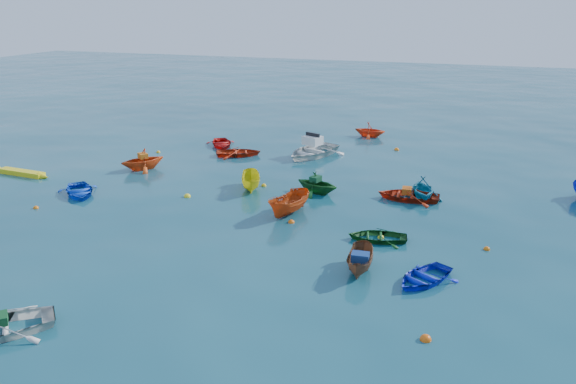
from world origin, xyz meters
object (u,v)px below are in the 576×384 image
(motorboat_white, at_px, (312,156))
(dinghy_blue_se, at_px, (423,281))
(kayak_yellow, at_px, (22,175))
(dinghy_blue_sw, at_px, (80,195))

(motorboat_white, bearing_deg, dinghy_blue_se, -38.55)
(kayak_yellow, bearing_deg, dinghy_blue_sw, -104.52)
(dinghy_blue_sw, xyz_separation_m, kayak_yellow, (-5.95, 1.94, 0.00))
(dinghy_blue_se, bearing_deg, dinghy_blue_sw, -162.58)
(dinghy_blue_se, distance_m, kayak_yellow, 26.40)
(kayak_yellow, bearing_deg, motorboat_white, -53.25)
(kayak_yellow, distance_m, motorboat_white, 19.20)
(dinghy_blue_sw, bearing_deg, kayak_yellow, 117.24)
(dinghy_blue_sw, height_order, dinghy_blue_se, dinghy_blue_sw)
(dinghy_blue_sw, distance_m, kayak_yellow, 6.26)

